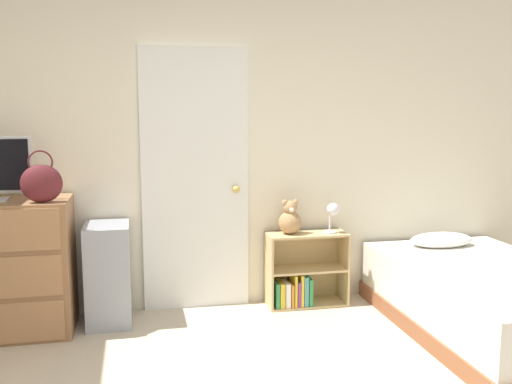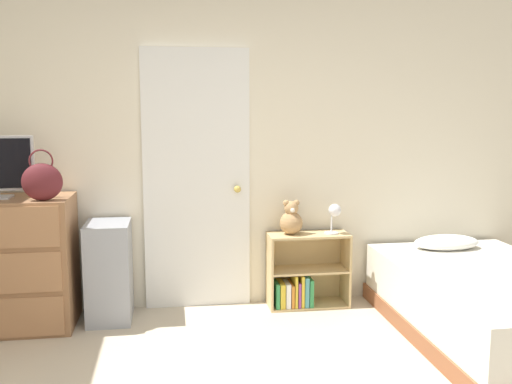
{
  "view_description": "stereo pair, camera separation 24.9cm",
  "coord_description": "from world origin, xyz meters",
  "px_view_note": "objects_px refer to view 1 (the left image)",
  "views": [
    {
      "loc": [
        -0.41,
        -2.14,
        1.59
      ],
      "look_at": [
        0.47,
        2.05,
        0.95
      ],
      "focal_mm": 40.0,
      "sensor_mm": 36.0,
      "label": 1
    },
    {
      "loc": [
        -0.17,
        -2.18,
        1.59
      ],
      "look_at": [
        0.47,
        2.05,
        0.95
      ],
      "focal_mm": 40.0,
      "sensor_mm": 36.0,
      "label": 2
    }
  ],
  "objects_px": {
    "bookshelf": "(301,276)",
    "teddy_bear": "(290,219)",
    "handbag": "(41,183)",
    "desk_lamp": "(332,213)",
    "storage_bin": "(108,274)",
    "bed": "(489,300)"
  },
  "relations": [
    {
      "from": "handbag",
      "to": "desk_lamp",
      "type": "xyz_separation_m",
      "value": [
        2.14,
        0.25,
        -0.33
      ]
    },
    {
      "from": "storage_bin",
      "to": "bookshelf",
      "type": "xyz_separation_m",
      "value": [
        1.5,
        0.08,
        -0.14
      ]
    },
    {
      "from": "handbag",
      "to": "bookshelf",
      "type": "xyz_separation_m",
      "value": [
        1.9,
        0.3,
        -0.85
      ]
    },
    {
      "from": "storage_bin",
      "to": "handbag",
      "type": "bearing_deg",
      "value": -151.45
    },
    {
      "from": "storage_bin",
      "to": "bookshelf",
      "type": "distance_m",
      "value": 1.51
    },
    {
      "from": "teddy_bear",
      "to": "desk_lamp",
      "type": "bearing_deg",
      "value": -6.67
    },
    {
      "from": "handbag",
      "to": "teddy_bear",
      "type": "distance_m",
      "value": 1.87
    },
    {
      "from": "handbag",
      "to": "teddy_bear",
      "type": "xyz_separation_m",
      "value": [
        1.8,
        0.29,
        -0.38
      ]
    },
    {
      "from": "handbag",
      "to": "storage_bin",
      "type": "bearing_deg",
      "value": 28.55
    },
    {
      "from": "storage_bin",
      "to": "desk_lamp",
      "type": "distance_m",
      "value": 1.79
    },
    {
      "from": "storage_bin",
      "to": "bed",
      "type": "relative_size",
      "value": 0.39
    },
    {
      "from": "storage_bin",
      "to": "bed",
      "type": "xyz_separation_m",
      "value": [
        2.66,
        -0.73,
        -0.14
      ]
    },
    {
      "from": "bookshelf",
      "to": "desk_lamp",
      "type": "height_order",
      "value": "desk_lamp"
    },
    {
      "from": "desk_lamp",
      "to": "bed",
      "type": "xyz_separation_m",
      "value": [
        0.91,
        -0.77,
        -0.52
      ]
    },
    {
      "from": "desk_lamp",
      "to": "bed",
      "type": "bearing_deg",
      "value": -40.3
    },
    {
      "from": "bookshelf",
      "to": "bed",
      "type": "relative_size",
      "value": 0.34
    },
    {
      "from": "bookshelf",
      "to": "bed",
      "type": "distance_m",
      "value": 1.41
    },
    {
      "from": "teddy_bear",
      "to": "bed",
      "type": "height_order",
      "value": "teddy_bear"
    },
    {
      "from": "desk_lamp",
      "to": "bed",
      "type": "height_order",
      "value": "desk_lamp"
    },
    {
      "from": "teddy_bear",
      "to": "bed",
      "type": "xyz_separation_m",
      "value": [
        1.25,
        -0.81,
        -0.48
      ]
    },
    {
      "from": "storage_bin",
      "to": "teddy_bear",
      "type": "xyz_separation_m",
      "value": [
        1.41,
        0.08,
        0.34
      ]
    },
    {
      "from": "bookshelf",
      "to": "teddy_bear",
      "type": "bearing_deg",
      "value": -177.67
    }
  ]
}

